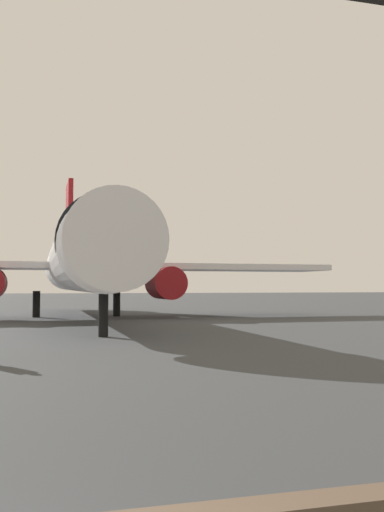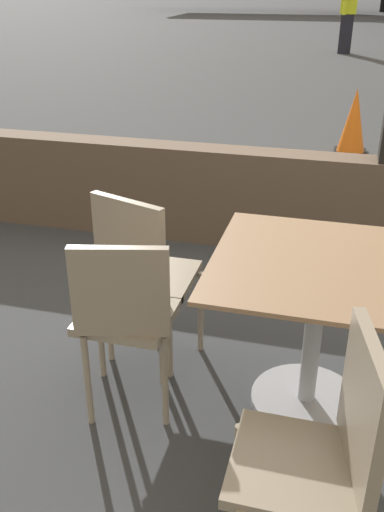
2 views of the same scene
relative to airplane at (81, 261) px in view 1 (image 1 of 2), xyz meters
The scene contains 2 objects.
ground_plane 11.48m from the airplane, 108.29° to the left, with size 220.00×220.00×0.00m, color #383A3D.
airplane is the anchor object (origin of this frame).
Camera 1 is at (1.11, -2.78, 1.85)m, focal length 39.42 mm.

